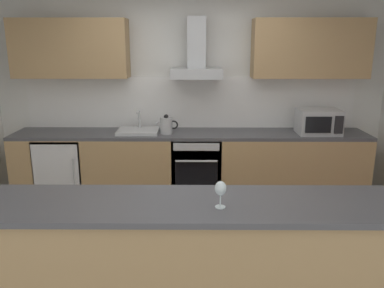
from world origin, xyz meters
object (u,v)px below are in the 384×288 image
(sink, at_px, (138,131))
(wine_glass, at_px, (221,189))
(microwave, at_px, (319,122))
(kettle, at_px, (166,125))
(range_hood, at_px, (196,59))
(oven, at_px, (196,167))
(refrigerator, at_px, (64,169))

(sink, xyz_separation_m, wine_glass, (0.86, -2.35, 0.14))
(microwave, xyz_separation_m, kettle, (-1.85, -0.01, -0.04))
(range_hood, bearing_deg, kettle, -155.95)
(kettle, bearing_deg, microwave, 0.18)
(range_hood, xyz_separation_m, wine_glass, (0.14, -2.46, -0.72))
(sink, bearing_deg, kettle, -7.25)
(oven, height_order, microwave, microwave)
(refrigerator, distance_m, microwave, 3.22)
(refrigerator, height_order, range_hood, range_hood)
(microwave, bearing_deg, oven, 178.92)
(sink, distance_m, range_hood, 1.13)
(wine_glass, bearing_deg, sink, 110.15)
(kettle, height_order, range_hood, range_hood)
(sink, distance_m, wine_glass, 2.50)
(refrigerator, height_order, microwave, microwave)
(oven, relative_size, kettle, 2.77)
(microwave, height_order, sink, microwave)
(wine_glass, bearing_deg, oven, 93.52)
(microwave, bearing_deg, wine_glass, -120.17)
(range_hood, height_order, wine_glass, range_hood)
(sink, bearing_deg, wine_glass, -69.85)
(oven, distance_m, sink, 0.86)
(oven, bearing_deg, wine_glass, -86.48)
(range_hood, bearing_deg, oven, -90.00)
(oven, bearing_deg, kettle, -174.74)
(oven, distance_m, wine_glass, 2.42)
(microwave, xyz_separation_m, wine_glass, (-1.34, -2.31, 0.02))
(sink, bearing_deg, microwave, -1.01)
(oven, relative_size, microwave, 1.60)
(oven, xyz_separation_m, sink, (-0.72, 0.01, 0.47))
(kettle, height_order, wine_glass, kettle)
(refrigerator, height_order, sink, sink)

